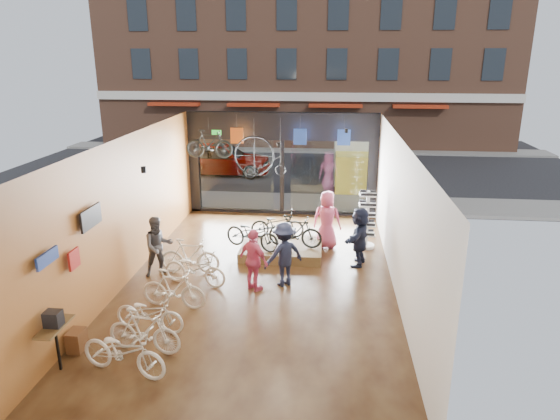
# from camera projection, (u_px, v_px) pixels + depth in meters

# --- Properties ---
(ground_plane) EXTENTS (7.00, 12.00, 0.04)m
(ground_plane) POSITION_uv_depth(u_px,v_px,m) (260.00, 282.00, 13.33)
(ground_plane) COLOR black
(ground_plane) RESTS_ON ground
(ceiling) EXTENTS (7.00, 12.00, 0.04)m
(ceiling) POSITION_uv_depth(u_px,v_px,m) (259.00, 139.00, 12.18)
(ceiling) COLOR black
(ceiling) RESTS_ON ground
(wall_left) EXTENTS (0.04, 12.00, 3.80)m
(wall_left) POSITION_uv_depth(u_px,v_px,m) (127.00, 209.00, 13.09)
(wall_left) COLOR #A56531
(wall_left) RESTS_ON ground
(wall_right) EXTENTS (0.04, 12.00, 3.80)m
(wall_right) POSITION_uv_depth(u_px,v_px,m) (399.00, 218.00, 12.42)
(wall_right) COLOR beige
(wall_right) RESTS_ON ground
(wall_back) EXTENTS (7.00, 0.04, 3.80)m
(wall_back) POSITION_uv_depth(u_px,v_px,m) (200.00, 343.00, 7.04)
(wall_back) COLOR beige
(wall_back) RESTS_ON ground
(storefront) EXTENTS (7.00, 0.26, 3.80)m
(storefront) POSITION_uv_depth(u_px,v_px,m) (282.00, 164.00, 18.45)
(storefront) COLOR black
(storefront) RESTS_ON ground
(exit_sign) EXTENTS (0.35, 0.06, 0.18)m
(exit_sign) POSITION_uv_depth(u_px,v_px,m) (217.00, 132.00, 18.22)
(exit_sign) COLOR #198C26
(exit_sign) RESTS_ON storefront
(street_road) EXTENTS (30.00, 18.00, 0.02)m
(street_road) POSITION_uv_depth(u_px,v_px,m) (298.00, 164.00, 27.57)
(street_road) COLOR black
(street_road) RESTS_ON ground
(sidewalk_near) EXTENTS (30.00, 2.40, 0.12)m
(sidewalk_near) POSITION_uv_depth(u_px,v_px,m) (285.00, 202.00, 20.14)
(sidewalk_near) COLOR slate
(sidewalk_near) RESTS_ON ground
(sidewalk_far) EXTENTS (30.00, 2.00, 0.12)m
(sidewalk_far) POSITION_uv_depth(u_px,v_px,m) (302.00, 149.00, 31.34)
(sidewalk_far) COLOR slate
(sidewalk_far) RESTS_ON ground
(opposite_building) EXTENTS (26.00, 5.00, 14.00)m
(opposite_building) POSITION_uv_depth(u_px,v_px,m) (306.00, 34.00, 31.63)
(opposite_building) COLOR brown
(opposite_building) RESTS_ON ground
(street_car) EXTENTS (4.84, 1.95, 1.65)m
(street_car) POSITION_uv_depth(u_px,v_px,m) (222.00, 158.00, 24.81)
(street_car) COLOR gray
(street_car) RESTS_ON street_road
(box_truck) EXTENTS (2.09, 6.28, 2.47)m
(box_truck) POSITION_uv_depth(u_px,v_px,m) (357.00, 157.00, 23.11)
(box_truck) COLOR silver
(box_truck) RESTS_ON street_road
(floor_bike_0) EXTENTS (1.90, 1.04, 0.95)m
(floor_bike_0) POSITION_uv_depth(u_px,v_px,m) (124.00, 351.00, 9.35)
(floor_bike_0) COLOR beige
(floor_bike_0) RESTS_ON ground_plane
(floor_bike_1) EXTENTS (1.63, 0.66, 0.95)m
(floor_bike_1) POSITION_uv_depth(u_px,v_px,m) (144.00, 331.00, 10.03)
(floor_bike_1) COLOR beige
(floor_bike_1) RESTS_ON ground_plane
(floor_bike_2) EXTENTS (1.66, 0.80, 0.84)m
(floor_bike_2) POSITION_uv_depth(u_px,v_px,m) (150.00, 313.00, 10.83)
(floor_bike_2) COLOR beige
(floor_bike_2) RESTS_ON ground_plane
(floor_bike_3) EXTENTS (1.64, 0.65, 0.96)m
(floor_bike_3) POSITION_uv_depth(u_px,v_px,m) (174.00, 289.00, 11.81)
(floor_bike_3) COLOR beige
(floor_bike_3) RESTS_ON ground_plane
(floor_bike_4) EXTENTS (1.84, 0.98, 0.92)m
(floor_bike_4) POSITION_uv_depth(u_px,v_px,m) (195.00, 268.00, 12.99)
(floor_bike_4) COLOR beige
(floor_bike_4) RESTS_ON ground_plane
(floor_bike_5) EXTENTS (1.65, 0.48, 0.99)m
(floor_bike_5) POSITION_uv_depth(u_px,v_px,m) (190.00, 256.00, 13.68)
(floor_bike_5) COLOR beige
(floor_bike_5) RESTS_ON ground_plane
(display_platform) EXTENTS (2.40, 1.80, 0.30)m
(display_platform) POSITION_uv_depth(u_px,v_px,m) (282.00, 249.00, 15.06)
(display_platform) COLOR #473618
(display_platform) RESTS_ON ground_plane
(display_bike_left) EXTENTS (1.88, 1.28, 0.94)m
(display_bike_left) POSITION_uv_depth(u_px,v_px,m) (252.00, 234.00, 14.60)
(display_bike_left) COLOR black
(display_bike_left) RESTS_ON display_platform
(display_bike_mid) EXTENTS (1.66, 0.68, 0.97)m
(display_bike_mid) POSITION_uv_depth(u_px,v_px,m) (295.00, 232.00, 14.71)
(display_bike_mid) COLOR black
(display_bike_mid) RESTS_ON display_platform
(display_bike_right) EXTENTS (1.68, 0.69, 0.87)m
(display_bike_right) POSITION_uv_depth(u_px,v_px,m) (277.00, 224.00, 15.50)
(display_bike_right) COLOR black
(display_bike_right) RESTS_ON display_platform
(customer_1) EXTENTS (1.02, 0.97, 1.66)m
(customer_1) POSITION_uv_depth(u_px,v_px,m) (158.00, 246.00, 13.47)
(customer_1) COLOR #3F3F44
(customer_1) RESTS_ON ground_plane
(customer_2) EXTENTS (1.00, 0.91, 1.64)m
(customer_2) POSITION_uv_depth(u_px,v_px,m) (254.00, 260.00, 12.58)
(customer_2) COLOR #CC4C72
(customer_2) RESTS_ON ground_plane
(customer_3) EXTENTS (1.27, 1.17, 1.72)m
(customer_3) POSITION_uv_depth(u_px,v_px,m) (284.00, 254.00, 12.86)
(customer_3) COLOR #161C33
(customer_3) RESTS_ON ground_plane
(customer_4) EXTENTS (0.98, 0.73, 1.81)m
(customer_4) POSITION_uv_depth(u_px,v_px,m) (327.00, 220.00, 15.40)
(customer_4) COLOR #CC4C72
(customer_4) RESTS_ON ground_plane
(customer_5) EXTENTS (0.92, 1.66, 1.71)m
(customer_5) POSITION_uv_depth(u_px,v_px,m) (359.00, 237.00, 14.12)
(customer_5) COLOR #161C33
(customer_5) RESTS_ON ground_plane
(sunglasses_rack) EXTENTS (0.54, 0.45, 1.83)m
(sunglasses_rack) POSITION_uv_depth(u_px,v_px,m) (367.00, 220.00, 15.36)
(sunglasses_rack) COLOR white
(sunglasses_rack) RESTS_ON ground_plane
(wall_merch) EXTENTS (0.40, 2.40, 2.60)m
(wall_merch) POSITION_uv_depth(u_px,v_px,m) (68.00, 290.00, 9.94)
(wall_merch) COLOR navy
(wall_merch) RESTS_ON wall_left
(penny_farthing) EXTENTS (1.66, 0.06, 1.33)m
(penny_farthing) POSITION_uv_depth(u_px,v_px,m) (263.00, 157.00, 16.62)
(penny_farthing) COLOR black
(penny_farthing) RESTS_ON ceiling
(hung_bike) EXTENTS (1.58, 0.45, 0.95)m
(hung_bike) POSITION_uv_depth(u_px,v_px,m) (209.00, 144.00, 16.65)
(hung_bike) COLOR black
(hung_bike) RESTS_ON ceiling
(jersey_left) EXTENTS (0.45, 0.03, 0.55)m
(jersey_left) POSITION_uv_depth(u_px,v_px,m) (237.00, 136.00, 17.49)
(jersey_left) COLOR #CC5919
(jersey_left) RESTS_ON ceiling
(jersey_mid) EXTENTS (0.45, 0.03, 0.55)m
(jersey_mid) POSITION_uv_depth(u_px,v_px,m) (300.00, 137.00, 17.28)
(jersey_mid) COLOR #1E3F99
(jersey_mid) RESTS_ON ceiling
(jersey_right) EXTENTS (0.45, 0.03, 0.55)m
(jersey_right) POSITION_uv_depth(u_px,v_px,m) (344.00, 137.00, 17.13)
(jersey_right) COLOR #1E3F99
(jersey_right) RESTS_ON ceiling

